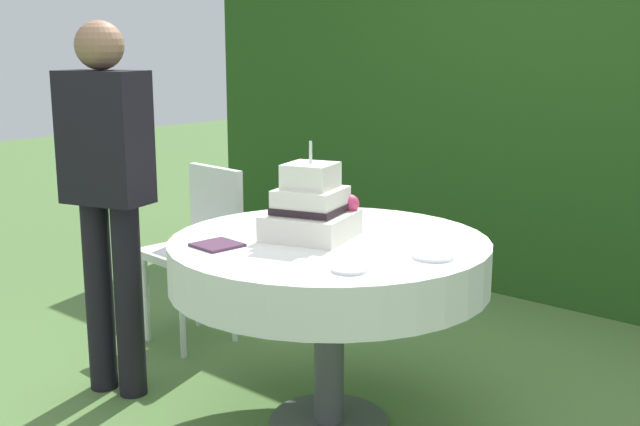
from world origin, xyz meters
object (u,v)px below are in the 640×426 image
Objects in this scene: cake_table at (329,264)px; serving_plate_far at (350,269)px; napkin_stack at (217,245)px; serving_plate_near at (434,256)px; standing_person at (107,184)px; wedding_cake at (312,209)px; garden_chair at (201,237)px.

serving_plate_far is (0.33, -0.28, 0.11)m from cake_table.
serving_plate_far is at bearing 7.42° from napkin_stack.
standing_person is (-1.36, -0.42, 0.15)m from serving_plate_near.
cake_table is at bearing 22.80° from standing_person.
serving_plate_near is at bearing 6.50° from wedding_cake.
garden_chair is (-1.05, 0.32, -0.34)m from wedding_cake.
wedding_cake is at bearing 63.52° from napkin_stack.
napkin_stack is at bearing -123.88° from cake_table.
wedding_cake reaches higher than serving_plate_near.
standing_person is (-0.66, -0.02, 0.15)m from napkin_stack.
serving_plate_far is 1.25m from standing_person.
standing_person is at bearing -156.65° from wedding_cake.
cake_table is 0.45m from serving_plate_far.
standing_person reaches higher than wedding_cake.
wedding_cake is 0.44× the size of garden_chair.
wedding_cake is at bearing 147.20° from serving_plate_far.
wedding_cake is 0.39m from napkin_stack.
garden_chair is (-0.89, 0.66, -0.24)m from napkin_stack.
serving_plate_near and serving_plate_far have the same top height.
standing_person is at bearing -178.15° from napkin_stack.
cake_table is 0.47m from serving_plate_near.
cake_table is 10.20× the size of serving_plate_far.
garden_chair is at bearing 143.39° from napkin_stack.
napkin_stack is (-0.69, -0.40, -0.00)m from serving_plate_near.
serving_plate_far is 1.59m from garden_chair.
serving_plate_far is (-0.12, -0.32, 0.00)m from serving_plate_near.
standing_person reaches higher than napkin_stack.
napkin_stack is 1.13m from garden_chair.
napkin_stack is (-0.58, -0.07, -0.00)m from serving_plate_far.
cake_table is 0.23m from wedding_cake.
garden_chair is at bearing 108.16° from standing_person.
cake_table is 8.38× the size of serving_plate_near.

